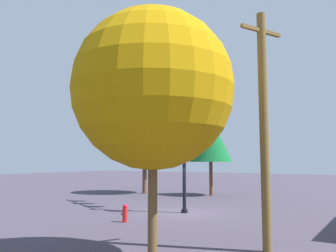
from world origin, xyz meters
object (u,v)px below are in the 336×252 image
at_px(signal_pole_assembly, 166,123).
at_px(tree_near, 210,138).
at_px(utility_pole, 264,125).
at_px(fire_hydrant, 125,213).
at_px(tree_far, 145,139).
at_px(tree_mid, 153,90).

bearing_deg(signal_pole_assembly, tree_near, -82.13).
relative_size(utility_pole, fire_hydrant, 9.53).
distance_m(tree_near, tree_far, 6.02).
height_order(fire_hydrant, tree_mid, tree_mid).
bearing_deg(tree_near, tree_far, 15.14).
bearing_deg(signal_pole_assembly, fire_hydrant, 99.98).
xyz_separation_m(utility_pole, tree_far, (15.19, -13.72, 0.78)).
distance_m(signal_pole_assembly, fire_hydrant, 6.90).
bearing_deg(tree_far, utility_pole, 137.91).
distance_m(signal_pole_assembly, utility_pole, 10.52).
bearing_deg(utility_pole, tree_mid, 50.95).
xyz_separation_m(utility_pole, tree_near, (9.38, -15.29, 0.72)).
relative_size(signal_pole_assembly, tree_far, 0.97).
xyz_separation_m(tree_mid, tree_far, (12.79, -16.68, -0.18)).
bearing_deg(signal_pole_assembly, tree_mid, 121.29).
relative_size(signal_pole_assembly, utility_pole, 0.90).
xyz_separation_m(fire_hydrant, tree_far, (7.88, -12.05, 4.44)).
bearing_deg(tree_near, signal_pole_assembly, 97.87).
height_order(tree_mid, tree_far, tree_mid).
bearing_deg(utility_pole, signal_pole_assembly, -38.66).
xyz_separation_m(signal_pole_assembly, utility_pole, (-8.17, 6.53, -1.15)).
distance_m(signal_pole_assembly, tree_far, 10.05).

